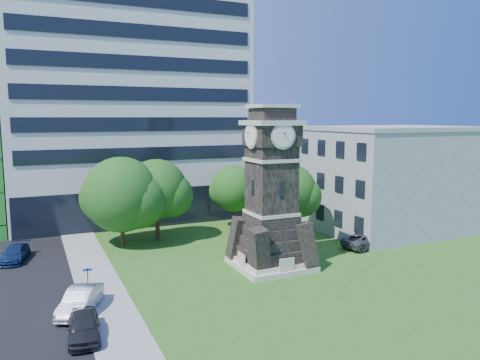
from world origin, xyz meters
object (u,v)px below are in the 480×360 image
car_east_lot (367,240)px  park_bench (272,264)px  car_street_north (15,254)px  street_sign (88,281)px  car_street_south (84,326)px  car_street_mid (80,300)px  clock_tower (271,198)px

car_east_lot → park_bench: car_east_lot is taller
car_street_north → street_sign: 11.92m
street_sign → park_bench: bearing=7.7°
car_street_north → car_east_lot: bearing=-3.9°
car_street_north → car_east_lot: 29.16m
car_street_north → park_bench: car_street_north is taller
car_street_north → park_bench: size_ratio=2.56×
car_east_lot → park_bench: 10.60m
street_sign → car_street_south: bearing=-94.5°
car_street_mid → car_east_lot: (24.17, 3.98, -0.06)m
car_street_south → car_street_mid: (0.18, 3.50, 0.04)m
clock_tower → car_street_south: clock_tower is taller
car_street_north → park_bench: (17.49, -10.35, -0.16)m
car_east_lot → park_bench: size_ratio=2.90×
car_east_lot → street_sign: street_sign is taller
car_street_mid → street_sign: bearing=91.0°
car_street_south → car_east_lot: size_ratio=0.83×
car_street_south → car_east_lot: bearing=22.0°
car_street_mid → car_street_north: 12.96m
clock_tower → car_street_north: size_ratio=2.93×
clock_tower → car_street_south: bearing=-155.9°
clock_tower → car_street_south: (-14.25, -6.36, -4.61)m
clock_tower → car_east_lot: bearing=6.4°
car_street_south → car_street_north: bearing=107.5°
car_street_north → street_sign: street_sign is taller
car_east_lot → car_street_north: bearing=67.2°
park_bench → car_street_south: bearing=177.1°
park_bench → street_sign: 13.21m
car_street_north → car_street_mid: bearing=-60.3°
clock_tower → park_bench: bearing=-111.6°
clock_tower → park_bench: clock_tower is taller
car_east_lot → street_sign: (-23.58, -2.65, 0.72)m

